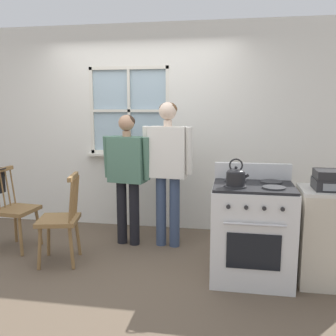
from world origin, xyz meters
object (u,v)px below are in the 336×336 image
chair_by_window (15,211)px  potted_plant (135,149)px  chair_near_wall (61,221)px  side_counter (329,236)px  stereo (334,180)px  stove (252,231)px  person_elderly_left (127,168)px  person_teen_center (168,160)px  kettle (236,176)px

chair_by_window → potted_plant: potted_plant is taller
chair_near_wall → side_counter: size_ratio=1.06×
side_counter → stereo: (0.00, -0.02, 0.54)m
stove → side_counter: size_ratio=1.20×
chair_near_wall → stove: (1.97, -0.03, 0.02)m
side_counter → stereo: 0.54m
chair_near_wall → person_elderly_left: size_ratio=0.61×
stove → potted_plant: (-1.49, 1.31, 0.61)m
person_teen_center → stove: bearing=-32.0°
side_counter → stereo: size_ratio=2.65×
potted_plant → side_counter: (2.19, -1.28, -0.64)m
person_elderly_left → stereo: size_ratio=4.55×
chair_by_window → side_counter: size_ratio=1.06×
person_elderly_left → potted_plant: size_ratio=6.98×
kettle → side_counter: size_ratio=0.27×
potted_plant → side_counter: potted_plant is taller
chair_near_wall → stereo: bearing=77.0°
person_elderly_left → person_teen_center: (0.48, 0.02, 0.10)m
potted_plant → stove: bearing=-41.3°
person_teen_center → kettle: 1.14m
chair_near_wall → kettle: kettle is taller
chair_near_wall → kettle: 1.89m
person_elderly_left → stove: 1.64m
person_elderly_left → stereo: bearing=-8.6°
chair_by_window → person_teen_center: size_ratio=0.56×
person_elderly_left → stove: person_elderly_left is taller
person_elderly_left → potted_plant: person_elderly_left is taller
chair_near_wall → potted_plant: potted_plant is taller
kettle → side_counter: (0.87, 0.17, -0.57)m
stove → stereo: bearing=1.1°
chair_near_wall → stove: size_ratio=0.88×
chair_by_window → stereo: 3.41m
potted_plant → stereo: (2.19, -1.30, -0.10)m
side_counter → person_teen_center: bearing=157.8°
person_elderly_left → side_counter: size_ratio=1.72×
person_teen_center → kettle: size_ratio=6.85×
person_teen_center → stove: size_ratio=1.56×
side_counter → person_elderly_left: bearing=163.0°
side_counter → potted_plant: bearing=149.8°
person_teen_center → person_elderly_left: bearing=-172.6°
kettle → stereo: size_ratio=0.73×
person_elderly_left → side_counter: bearing=-8.1°
chair_by_window → kettle: 2.59m
stove → kettle: bearing=-142.1°
potted_plant → person_elderly_left: bearing=-83.2°
chair_near_wall → potted_plant: (0.47, 1.28, 0.63)m
stove → stereo: (0.70, 0.01, 0.51)m
chair_by_window → person_elderly_left: bearing=-68.0°
chair_by_window → side_counter: (3.36, -0.27, -0.01)m
person_teen_center → potted_plant: size_ratio=7.63×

